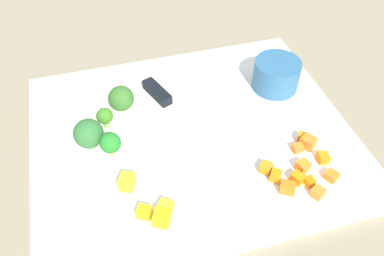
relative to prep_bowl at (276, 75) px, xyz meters
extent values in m
plane|color=gray|center=(-0.16, -0.06, -0.04)|extent=(4.00, 4.00, 0.00)
cube|color=white|center=(-0.16, -0.06, -0.03)|extent=(0.46, 0.39, 0.01)
cylinder|color=#2D5E86|center=(0.00, 0.00, 0.00)|extent=(0.07, 0.07, 0.05)
cube|color=silver|center=(-0.13, -0.13, -0.02)|extent=(0.07, 0.14, 0.00)
cube|color=black|center=(-0.19, 0.03, -0.02)|extent=(0.04, 0.06, 0.02)
cube|color=orange|center=(0.00, -0.17, -0.02)|extent=(0.02, 0.02, 0.01)
cube|color=orange|center=(-0.03, -0.14, -0.02)|extent=(0.02, 0.01, 0.01)
cube|color=orange|center=(-0.08, -0.16, -0.02)|extent=(0.02, 0.02, 0.01)
cube|color=orange|center=(-0.04, -0.20, -0.02)|extent=(0.01, 0.02, 0.01)
cube|color=orange|center=(-0.08, -0.18, -0.02)|extent=(0.02, 0.02, 0.01)
cube|color=orange|center=(-0.04, -0.17, -0.02)|extent=(0.02, 0.02, 0.01)
cube|color=orange|center=(-0.01, -0.20, -0.02)|extent=(0.02, 0.02, 0.01)
cube|color=orange|center=(-0.01, -0.12, -0.02)|extent=(0.02, 0.02, 0.01)
cube|color=orange|center=(-0.04, -0.22, -0.02)|extent=(0.02, 0.02, 0.01)
cube|color=orange|center=(-0.01, -0.14, -0.02)|extent=(0.02, 0.03, 0.02)
cube|color=orange|center=(-0.07, -0.20, -0.02)|extent=(0.02, 0.02, 0.01)
cube|color=orange|center=(-0.05, -0.19, -0.02)|extent=(0.02, 0.02, 0.01)
cube|color=yellow|center=(-0.24, -0.20, -0.02)|extent=(0.03, 0.03, 0.02)
cube|color=yellow|center=(-0.23, -0.19, -0.02)|extent=(0.02, 0.03, 0.01)
cube|color=yellow|center=(-0.26, -0.18, -0.02)|extent=(0.02, 0.02, 0.01)
cube|color=yellow|center=(-0.27, -0.14, -0.02)|extent=(0.03, 0.03, 0.02)
cylinder|color=#93B66B|center=(-0.28, -0.07, -0.02)|extent=(0.01, 0.01, 0.02)
sphere|color=#247C28|center=(-0.28, -0.07, 0.00)|extent=(0.03, 0.03, 0.03)
cylinder|color=#83C168|center=(-0.31, -0.05, -0.02)|extent=(0.01, 0.01, 0.02)
sphere|color=#2E6732|center=(-0.31, -0.05, 0.00)|extent=(0.04, 0.04, 0.04)
cylinder|color=#88C059|center=(-0.28, -0.02, -0.02)|extent=(0.01, 0.01, 0.02)
sphere|color=#39751F|center=(-0.28, -0.02, 0.00)|extent=(0.02, 0.02, 0.02)
cylinder|color=#86B467|center=(-0.25, 0.02, -0.02)|extent=(0.01, 0.01, 0.01)
sphere|color=#336626|center=(-0.25, 0.02, 0.00)|extent=(0.04, 0.04, 0.04)
camera|label=1|loc=(-0.27, -0.46, 0.41)|focal=37.57mm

